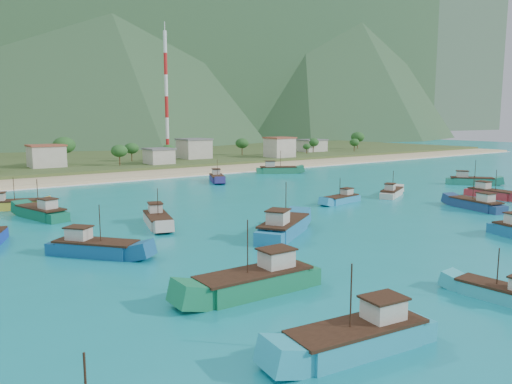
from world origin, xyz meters
TOP-DOWN VIEW (x-y plane):
  - ground at (0.00, 0.00)m, footprint 600.00×600.00m
  - beach at (0.00, 79.00)m, footprint 400.00×18.00m
  - land at (0.00, 140.00)m, footprint 400.00×110.00m
  - surf_line at (0.00, 69.50)m, footprint 400.00×2.50m
  - village at (10.60, 102.34)m, footprint 208.40×31.09m
  - vegetation at (-3.85, 103.50)m, footprint 275.81×25.64m
  - radio_tower at (35.48, 108.00)m, footprint 1.20×1.20m
  - boat_1 at (-28.15, 43.20)m, footprint 10.89×6.44m
  - boat_2 at (-1.99, -32.30)m, footprint 3.08×8.80m
  - boat_4 at (-1.78, -1.36)m, footprint 13.24×10.37m
  - boat_5 at (-12.82, 15.30)m, footprint 5.99×10.95m
  - boat_7 at (38.99, -6.21)m, footprint 5.47×11.18m
  - boat_8 at (24.78, 13.04)m, footprint 9.34×3.97m
  - boat_11 at (-26.19, 4.28)m, footprint 9.53×10.74m
  - boat_12 at (-25.63, 31.45)m, footprint 6.16×11.93m
  - boat_14 at (22.85, 55.10)m, footprint 7.20×10.69m
  - boat_15 at (-19.56, -31.15)m, footprint 11.90×4.93m
  - boat_17 at (47.69, 61.09)m, footprint 12.09×9.36m
  - boat_20 at (53.79, -1.01)m, footprint 4.22×10.90m
  - boat_22 at (-18.36, -17.41)m, footprint 12.73×4.19m
  - boat_24 at (39.08, 12.47)m, footprint 9.99×6.80m
  - boat_26 at (69.85, 12.88)m, footprint 9.55×10.62m

SIDE VIEW (x-z plane):
  - ground at x=0.00m, z-range 0.00..0.00m
  - beach at x=0.00m, z-range -0.60..0.60m
  - land at x=0.00m, z-range -1.20..1.20m
  - surf_line at x=0.00m, z-range -0.04..0.04m
  - boat_2 at x=-1.99m, z-range -2.02..3.10m
  - boat_8 at x=24.78m, z-range -2.09..3.25m
  - boat_24 at x=39.08m, z-range -2.22..3.52m
  - boat_14 at x=22.85m, z-range -2.34..3.79m
  - boat_1 at x=-28.15m, z-range -2.36..3.82m
  - boat_5 at x=-12.82m, z-range -2.37..3.84m
  - boat_20 at x=53.79m, z-range -2.39..3.89m
  - boat_7 at x=38.99m, z-range -2.41..3.94m
  - boat_26 at x=69.85m, z-range -2.47..4.06m
  - boat_11 at x=-26.19m, z-range -2.49..4.09m
  - boat_12 at x=-25.63m, z-range -2.55..4.22m
  - boat_15 at x=-19.56m, z-range -2.56..4.26m
  - boat_17 at x=47.69m, z-range -2.65..4.45m
  - boat_22 at x=-18.36m, z-range -2.76..4.68m
  - boat_4 at x=-1.78m, z-range -2.87..4.93m
  - village at x=10.60m, z-range 1.17..8.42m
  - vegetation at x=-3.85m, z-range 0.76..9.87m
  - radio_tower at x=35.48m, z-range 1.60..46.01m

